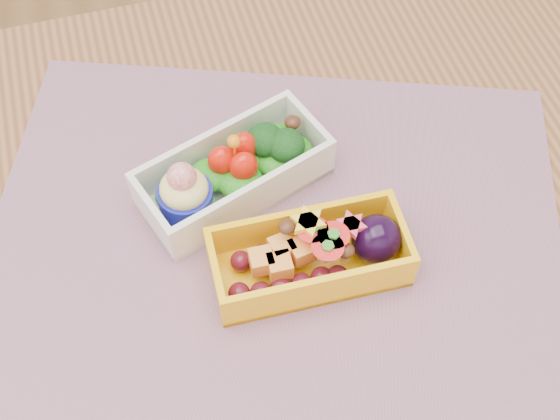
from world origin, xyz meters
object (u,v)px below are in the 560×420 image
object	(u,v)px
table	(304,295)
bento_white	(233,173)
placemat	(274,237)
bento_yellow	(314,255)

from	to	relation	value
table	bento_white	bearing A→B (deg)	119.55
bento_white	placemat	bearing A→B (deg)	-89.14
placemat	bento_yellow	world-z (taller)	bento_yellow
bento_yellow	placemat	bearing A→B (deg)	121.51
bento_white	bento_yellow	xyz separation A→B (m)	(0.05, -0.11, -0.00)
table	bento_white	xyz separation A→B (m)	(-0.05, 0.09, 0.13)
placemat	bento_white	world-z (taller)	bento_white
table	placemat	bearing A→B (deg)	140.70
placemat	bento_yellow	xyz separation A→B (m)	(0.03, -0.05, 0.03)
placemat	bento_yellow	bearing A→B (deg)	-60.72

